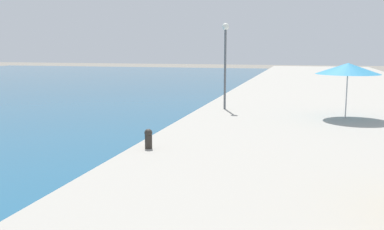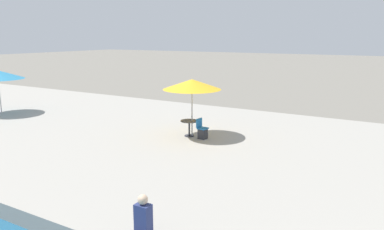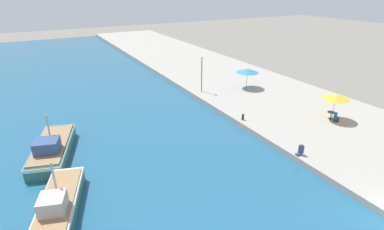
% 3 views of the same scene
% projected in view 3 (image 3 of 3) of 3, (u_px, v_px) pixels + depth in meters
% --- Properties ---
extents(quay_promenade, '(16.00, 90.00, 0.54)m').
position_uv_depth(quay_promenade, '(201.00, 67.00, 51.00)').
color(quay_promenade, '#A39E93').
rests_on(quay_promenade, ground_plane).
extents(fishing_boat_near, '(4.02, 7.08, 3.68)m').
position_uv_depth(fishing_boat_near, '(59.00, 204.00, 18.45)').
color(fishing_boat_near, '#33705B').
rests_on(fishing_boat_near, water_basin).
extents(fishing_boat_mid, '(4.60, 7.88, 3.71)m').
position_uv_depth(fishing_boat_mid, '(52.00, 148.00, 24.68)').
color(fishing_boat_mid, '#33705B').
rests_on(fishing_boat_mid, water_basin).
extents(cafe_umbrella_pink, '(2.63, 2.63, 2.64)m').
position_uv_depth(cafe_umbrella_pink, '(336.00, 97.00, 29.70)').
color(cafe_umbrella_pink, '#B7B7B7').
rests_on(cafe_umbrella_pink, quay_promenade).
extents(cafe_umbrella_white, '(2.94, 2.94, 2.58)m').
position_uv_depth(cafe_umbrella_white, '(247.00, 71.00, 39.12)').
color(cafe_umbrella_white, '#B7B7B7').
rests_on(cafe_umbrella_white, quay_promenade).
extents(cafe_table, '(0.80, 0.80, 0.74)m').
position_uv_depth(cafe_table, '(331.00, 114.00, 30.52)').
color(cafe_table, '#333338').
rests_on(cafe_table, quay_promenade).
extents(cafe_chair_left, '(0.44, 0.47, 0.91)m').
position_uv_depth(cafe_chair_left, '(336.00, 118.00, 29.99)').
color(cafe_chair_left, '#2D2D33').
rests_on(cafe_chair_left, quay_promenade).
extents(person_at_quay, '(0.57, 0.36, 1.06)m').
position_uv_depth(person_at_quay, '(301.00, 150.00, 24.05)').
color(person_at_quay, '#333D5B').
rests_on(person_at_quay, quay_promenade).
extents(mooring_bollard, '(0.26, 0.26, 0.65)m').
position_uv_depth(mooring_bollard, '(243.00, 117.00, 30.35)').
color(mooring_bollard, '#2D2823').
rests_on(mooring_bollard, quay_promenade).
extents(lamppost, '(0.36, 0.36, 4.56)m').
position_uv_depth(lamppost, '(202.00, 68.00, 37.38)').
color(lamppost, '#565B60').
rests_on(lamppost, quay_promenade).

